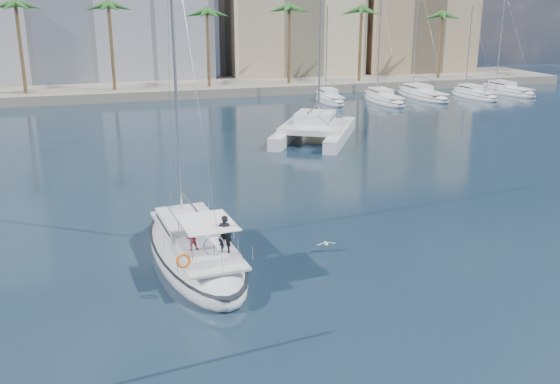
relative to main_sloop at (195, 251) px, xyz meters
name	(u,v)px	position (x,y,z in m)	size (l,w,h in m)	color
ground	(291,267)	(4.34, -1.97, -0.54)	(160.00, 160.00, 0.00)	black
quay	(158,89)	(4.34, 59.03, 0.06)	(120.00, 14.00, 1.20)	gray
building_beige	(290,15)	(26.34, 68.03, 9.46)	(20.00, 14.00, 20.00)	beige
building_tan_right	(411,21)	(46.34, 66.03, 8.46)	(18.00, 12.00, 18.00)	tan
palm_centre	(156,17)	(4.34, 55.03, 9.74)	(3.60, 3.60, 12.30)	brown
palm_right	(398,15)	(38.34, 55.03, 9.74)	(3.60, 3.60, 12.30)	brown
main_sloop	(195,251)	(0.00, 0.00, 0.00)	(4.86, 12.35, 17.92)	silver
catamaran	(315,127)	(15.10, 24.87, 0.60)	(11.18, 13.30, 17.39)	silver
seagull	(326,244)	(6.57, -0.81, -0.06)	(0.99, 0.43, 0.18)	silver
moored_yacht_a	(330,102)	(24.34, 45.03, -0.54)	(2.72, 9.35, 11.90)	silver
moored_yacht_b	(384,102)	(30.84, 43.03, -0.54)	(3.14, 10.78, 13.72)	silver
moored_yacht_c	(422,98)	(37.34, 45.03, -0.54)	(3.55, 12.21, 15.54)	silver
moored_yacht_d	(474,98)	(43.84, 43.03, -0.54)	(2.72, 9.35, 11.90)	silver
moored_yacht_e	(507,94)	(50.34, 45.03, -0.54)	(3.14, 10.78, 13.72)	silver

